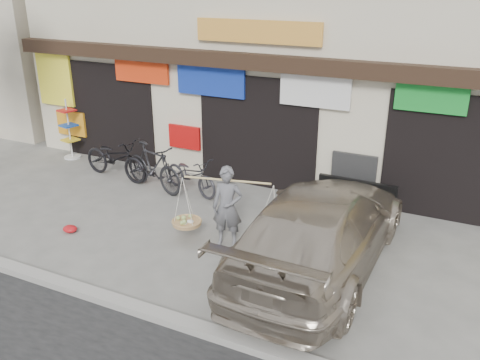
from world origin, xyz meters
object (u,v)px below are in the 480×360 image
at_px(street_vendor, 227,210).
at_px(suv, 321,229).
at_px(bike_0, 115,158).
at_px(display_rack, 70,135).
at_px(bike_2, 191,175).
at_px(bike_1, 153,167).

distance_m(street_vendor, suv, 1.83).
relative_size(bike_0, display_rack, 1.20).
xyz_separation_m(bike_2, display_rack, (-4.35, 0.67, 0.24)).
relative_size(street_vendor, display_rack, 1.27).
height_order(bike_0, suv, suv).
xyz_separation_m(street_vendor, bike_0, (-4.16, 1.88, -0.20)).
xyz_separation_m(street_vendor, suv, (1.83, -0.00, 0.02)).
xyz_separation_m(bike_0, display_rack, (-2.14, 0.69, 0.15)).
height_order(bike_0, bike_1, bike_1).
bearing_deg(bike_1, street_vendor, -104.33).
distance_m(bike_0, bike_2, 2.22).
bearing_deg(bike_1, bike_2, -60.11).
xyz_separation_m(bike_0, bike_2, (2.22, 0.02, -0.09)).
distance_m(bike_0, display_rack, 2.25).
relative_size(street_vendor, suv, 0.41).
height_order(street_vendor, suv, street_vendor).
xyz_separation_m(bike_1, display_rack, (-3.44, 0.90, 0.11)).
bearing_deg(bike_0, suv, -100.00).
xyz_separation_m(street_vendor, bike_1, (-2.86, 1.67, -0.16)).
distance_m(bike_1, suv, 4.98).
distance_m(bike_2, display_rack, 4.41).
relative_size(bike_0, bike_2, 1.20).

